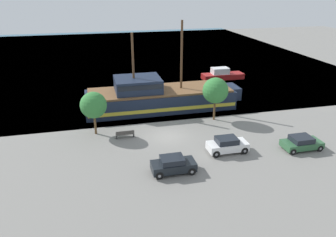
% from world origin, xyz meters
% --- Properties ---
extents(ground_plane, '(160.00, 160.00, 0.00)m').
position_xyz_m(ground_plane, '(0.00, 0.00, 0.00)').
color(ground_plane, gray).
extents(water_surface, '(80.00, 80.00, 0.00)m').
position_xyz_m(water_surface, '(0.00, 44.00, 0.00)').
color(water_surface, '#38667F').
rests_on(water_surface, ground).
extents(pirate_ship, '(20.24, 5.91, 11.09)m').
position_xyz_m(pirate_ship, '(0.75, 8.61, 1.57)').
color(pirate_ship, '#192338').
rests_on(pirate_ship, water_surface).
extents(moored_boat_dockside, '(7.07, 2.34, 1.92)m').
position_xyz_m(moored_boat_dockside, '(14.32, 19.95, 0.71)').
color(moored_boat_dockside, maroon).
rests_on(moored_boat_dockside, water_surface).
extents(parked_car_curb_front, '(3.88, 1.79, 1.54)m').
position_xyz_m(parked_car_curb_front, '(4.76, -4.78, 0.77)').
color(parked_car_curb_front, white).
rests_on(parked_car_curb_front, ground_plane).
extents(parked_car_curb_mid, '(3.84, 1.94, 1.37)m').
position_xyz_m(parked_car_curb_mid, '(12.13, -5.92, 0.68)').
color(parked_car_curb_mid, '#2D5B38').
rests_on(parked_car_curb_mid, ground_plane).
extents(parked_car_curb_rear, '(3.82, 1.80, 1.49)m').
position_xyz_m(parked_car_curb_rear, '(-1.24, -7.14, 0.74)').
color(parked_car_curb_rear, black).
rests_on(parked_car_curb_rear, ground_plane).
extents(fire_hydrant, '(0.42, 0.25, 0.76)m').
position_xyz_m(fire_hydrant, '(4.82, -3.06, 0.41)').
color(fire_hydrant, red).
rests_on(fire_hydrant, ground_plane).
extents(bench_promenade_east, '(1.94, 0.45, 0.85)m').
position_xyz_m(bench_promenade_east, '(-4.50, 0.64, 0.45)').
color(bench_promenade_east, '#4C4742').
rests_on(bench_promenade_east, ground_plane).
extents(tree_row_east, '(2.82, 2.82, 4.74)m').
position_xyz_m(tree_row_east, '(-7.47, 2.45, 3.31)').
color(tree_row_east, brown).
rests_on(tree_row_east, ground_plane).
extents(tree_row_mideast, '(3.02, 3.02, 5.16)m').
position_xyz_m(tree_row_mideast, '(6.48, 3.24, 3.63)').
color(tree_row_mideast, brown).
rests_on(tree_row_mideast, ground_plane).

